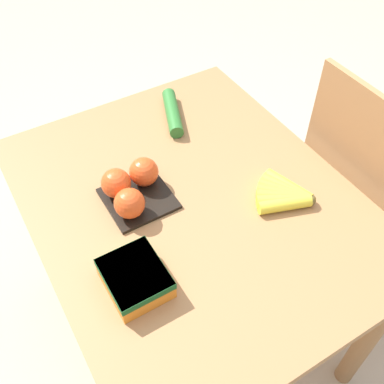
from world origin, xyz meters
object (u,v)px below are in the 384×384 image
Objects in this scene: tomato_pack at (131,188)px; cucumber_near at (173,112)px; banana_bunch at (285,195)px; carrot_bag at (135,277)px; chair at (360,198)px.

cucumber_near is at bearing 133.29° from tomato_pack.
tomato_pack reaches higher than banana_bunch.
tomato_pack is 1.14× the size of carrot_bag.
chair reaches higher than cucumber_near.
carrot_bag is 0.73× the size of cucumber_near.
carrot_bag is at bearing -86.15° from banana_bunch.
banana_bunch is at bearing 58.60° from tomato_pack.
carrot_bag is at bearing -24.15° from tomato_pack.
carrot_bag is 0.64m from cucumber_near.
tomato_pack is (-0.21, -0.75, 0.28)m from chair.
banana_bunch is at bearing 10.64° from cucumber_near.
chair reaches higher than banana_bunch.
cucumber_near is at bearing -169.36° from banana_bunch.
tomato_pack is (-0.22, -0.36, 0.03)m from banana_bunch.
carrot_bag is (0.03, -0.47, 0.02)m from banana_bunch.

